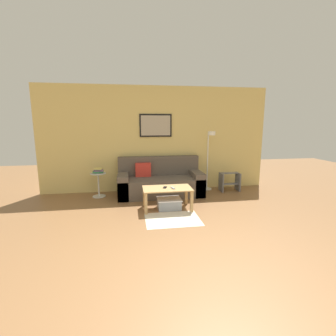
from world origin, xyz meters
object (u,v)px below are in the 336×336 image
Objects in this scene: floor_lamp at (209,154)px; side_table at (98,183)px; storage_bin at (169,203)px; step_stool at (230,181)px; couch at (160,182)px; book_stack at (98,171)px; coffee_table at (167,192)px; remote_control at (173,188)px; cell_phone at (165,187)px.

floor_lamp is 2.66× the size of side_table.
step_stool is at bearing 31.17° from storage_bin.
couch is 8.06× the size of book_stack.
book_stack reaches higher than storage_bin.
storage_bin is 0.32× the size of floor_lamp.
floor_lamp reaches higher than side_table.
side_table is 1.18× the size of step_stool.
couch is at bearing 91.08° from coffee_table.
side_table is 3.71× the size of remote_control.
remote_control reaches higher than cell_phone.
remote_control is (0.12, -1.06, 0.14)m from couch.
step_stool is at bearing 21.13° from remote_control.
floor_lamp reaches higher than step_stool.
side_table reaches higher than storage_bin.
storage_bin is 3.13× the size of remote_control.
step_stool is (1.64, 1.08, -0.19)m from remote_control.
side_table reaches higher than remote_control.
storage_bin is at bearing 6.37° from coffee_table.
coffee_table is at bearing -36.06° from side_table.
couch is at bearing -2.21° from book_stack.
book_stack reaches higher than cell_phone.
floor_lamp is at bearing 42.62° from coffee_table.
side_table is at bearing -178.28° from floor_lamp.
book_stack is at bearing 177.79° from couch.
cell_phone is at bearing -91.44° from couch.
step_stool is (1.75, 0.03, -0.05)m from couch.
coffee_table is 2.02× the size of step_stool.
coffee_table is at bearing -36.59° from book_stack.
couch reaches higher than step_stool.
couch is 1.07m from remote_control.
step_stool reaches higher than coffee_table.
book_stack is (0.01, 0.01, 0.28)m from side_table.
coffee_table is 2.02m from step_stool.
side_table reaches higher than coffee_table.
storage_bin is at bearing -35.28° from side_table.
coffee_table is 1.77m from side_table.
step_stool is at bearing 30.74° from coffee_table.
cell_phone reaches higher than storage_bin.
storage_bin is at bearing 1.41° from cell_phone.
couch is 1.44m from book_stack.
couch is 1.41m from side_table.
book_stack is (-1.40, 0.05, 0.31)m from couch.
floor_lamp reaches higher than couch.
storage_bin is 1.94× the size of book_stack.
side_table reaches higher than step_stool.
coffee_table is 0.64× the size of floor_lamp.
book_stack is (-1.42, 1.06, 0.26)m from coffee_table.
floor_lamp is 1.70m from remote_control.
couch is at bearing -1.66° from side_table.
storage_bin is at bearing -86.83° from couch.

